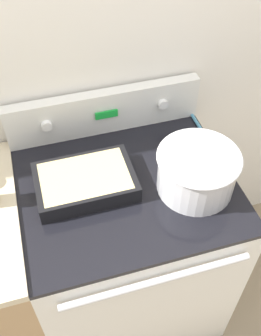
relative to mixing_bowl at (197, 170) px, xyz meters
name	(u,v)px	position (x,y,z in m)	size (l,w,h in m)	color
kitchen_wall	(97,44)	(-0.23, 0.45, 0.26)	(8.00, 0.05, 2.50)	silver
stove_range	(127,249)	(-0.23, 0.08, -0.54)	(0.78, 0.70, 0.90)	silver
control_panel	(105,111)	(-0.23, 0.39, 0.00)	(0.78, 0.07, 0.18)	silver
mixing_bowl	(197,170)	(0.00, 0.00, 0.00)	(0.29, 0.29, 0.16)	silver
casserole_dish	(85,181)	(-0.37, 0.10, -0.05)	(0.35, 0.23, 0.07)	black
ladle	(214,142)	(0.14, 0.16, -0.05)	(0.08, 0.30, 0.08)	teal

